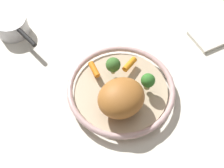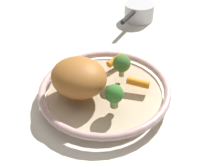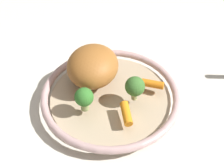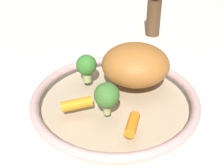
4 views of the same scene
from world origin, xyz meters
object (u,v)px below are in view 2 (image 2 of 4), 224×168
saucepan (139,12)px  roast_chicken_piece (79,77)px  baby_carrot_near_rim (115,60)px  baby_carrot_back (138,83)px  broccoli_floret_small (121,63)px  broccoli_floret_mid (114,95)px  serving_bowl (105,91)px

saucepan → roast_chicken_piece: bearing=-64.8°
roast_chicken_piece → saucepan: bearing=115.2°
baby_carrot_near_rim → saucepan: (-0.20, 0.32, -0.02)m
roast_chicken_piece → saucepan: size_ratio=0.68×
roast_chicken_piece → baby_carrot_back: (0.09, 0.12, -0.03)m
broccoli_floret_small → saucepan: broccoli_floret_small is taller
broccoli_floret_small → roast_chicken_piece: bearing=-102.3°
baby_carrot_back → broccoli_floret_mid: 0.10m
broccoli_floret_mid → roast_chicken_piece: bearing=-167.4°
baby_carrot_back → broccoli_floret_mid: broccoli_floret_mid is taller
broccoli_floret_small → baby_carrot_near_rim: bearing=149.7°
baby_carrot_near_rim → roast_chicken_piece: bearing=-80.5°
roast_chicken_piece → broccoli_floret_small: 0.12m
serving_bowl → baby_carrot_near_rim: bearing=120.7°
serving_bowl → broccoli_floret_small: 0.09m
serving_bowl → roast_chicken_piece: size_ratio=2.42×
roast_chicken_piece → broccoli_floret_small: roast_chicken_piece is taller
roast_chicken_piece → baby_carrot_near_rim: bearing=99.5°
baby_carrot_back → broccoli_floret_small: bearing=-179.4°
broccoli_floret_small → saucepan: bearing=125.1°
baby_carrot_near_rim → broccoli_floret_small: bearing=-30.3°
baby_carrot_back → roast_chicken_piece: bearing=-126.5°
baby_carrot_back → broccoli_floret_small: size_ratio=0.91×
broccoli_floret_small → saucepan: 0.44m
saucepan → broccoli_floret_small: bearing=-54.9°
broccoli_floret_mid → broccoli_floret_small: (-0.08, 0.10, 0.00)m
serving_bowl → broccoli_floret_mid: broccoli_floret_mid is taller
serving_bowl → baby_carrot_near_rim: baby_carrot_near_rim is taller
broccoli_floret_small → serving_bowl: bearing=-87.2°
saucepan → baby_carrot_near_rim: bearing=-58.6°
baby_carrot_back → broccoli_floret_small: (-0.06, -0.00, 0.03)m
broccoli_floret_mid → saucepan: bearing=125.7°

